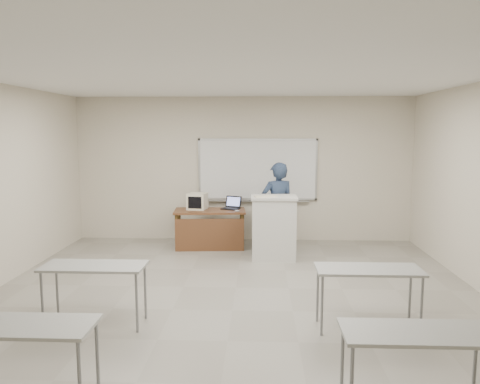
{
  "coord_description": "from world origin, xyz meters",
  "views": [
    {
      "loc": [
        0.34,
        -5.76,
        2.29
      ],
      "look_at": [
        0.01,
        2.2,
        1.25
      ],
      "focal_mm": 35.0,
      "sensor_mm": 36.0,
      "label": 1
    }
  ],
  "objects_px": {
    "whiteboard": "(258,170)",
    "laptop": "(231,206)",
    "crt_monitor": "(198,201)",
    "presenter": "(278,208)",
    "instructor_desk": "(209,222)",
    "podium": "(274,227)",
    "mouse": "(237,211)",
    "keyboard": "(266,196)"
  },
  "relations": [
    {
      "from": "instructor_desk",
      "to": "laptop",
      "type": "distance_m",
      "value": 0.55
    },
    {
      "from": "podium",
      "to": "keyboard",
      "type": "bearing_deg",
      "value": -141.68
    },
    {
      "from": "keyboard",
      "to": "mouse",
      "type": "bearing_deg",
      "value": 106.95
    },
    {
      "from": "whiteboard",
      "to": "laptop",
      "type": "height_order",
      "value": "whiteboard"
    },
    {
      "from": "whiteboard",
      "to": "podium",
      "type": "relative_size",
      "value": 2.17
    },
    {
      "from": "whiteboard",
      "to": "mouse",
      "type": "xyz_separation_m",
      "value": [
        -0.39,
        -0.87,
        -0.71
      ]
    },
    {
      "from": "whiteboard",
      "to": "podium",
      "type": "bearing_deg",
      "value": -78.4
    },
    {
      "from": "mouse",
      "to": "presenter",
      "type": "bearing_deg",
      "value": -27.63
    },
    {
      "from": "podium",
      "to": "laptop",
      "type": "bearing_deg",
      "value": 130.89
    },
    {
      "from": "crt_monitor",
      "to": "keyboard",
      "type": "height_order",
      "value": "keyboard"
    },
    {
      "from": "crt_monitor",
      "to": "mouse",
      "type": "relative_size",
      "value": 4.08
    },
    {
      "from": "instructor_desk",
      "to": "laptop",
      "type": "relative_size",
      "value": 4.19
    },
    {
      "from": "whiteboard",
      "to": "crt_monitor",
      "type": "bearing_deg",
      "value": -154.09
    },
    {
      "from": "podium",
      "to": "crt_monitor",
      "type": "distance_m",
      "value": 1.77
    },
    {
      "from": "crt_monitor",
      "to": "presenter",
      "type": "height_order",
      "value": "presenter"
    },
    {
      "from": "crt_monitor",
      "to": "whiteboard",
      "type": "bearing_deg",
      "value": 34.74
    },
    {
      "from": "crt_monitor",
      "to": "presenter",
      "type": "distance_m",
      "value": 1.63
    },
    {
      "from": "instructor_desk",
      "to": "podium",
      "type": "relative_size",
      "value": 1.21
    },
    {
      "from": "laptop",
      "to": "mouse",
      "type": "height_order",
      "value": "laptop"
    },
    {
      "from": "whiteboard",
      "to": "instructor_desk",
      "type": "height_order",
      "value": "whiteboard"
    },
    {
      "from": "crt_monitor",
      "to": "podium",
      "type": "bearing_deg",
      "value": -22.12
    },
    {
      "from": "laptop",
      "to": "crt_monitor",
      "type": "bearing_deg",
      "value": -152.95
    },
    {
      "from": "whiteboard",
      "to": "presenter",
      "type": "height_order",
      "value": "whiteboard"
    },
    {
      "from": "podium",
      "to": "crt_monitor",
      "type": "height_order",
      "value": "podium"
    },
    {
      "from": "whiteboard",
      "to": "crt_monitor",
      "type": "height_order",
      "value": "whiteboard"
    },
    {
      "from": "podium",
      "to": "laptop",
      "type": "distance_m",
      "value": 1.29
    },
    {
      "from": "instructor_desk",
      "to": "mouse",
      "type": "distance_m",
      "value": 0.6
    },
    {
      "from": "keyboard",
      "to": "podium",
      "type": "bearing_deg",
      "value": 18.87
    },
    {
      "from": "mouse",
      "to": "keyboard",
      "type": "distance_m",
      "value": 0.98
    },
    {
      "from": "crt_monitor",
      "to": "laptop",
      "type": "relative_size",
      "value": 1.21
    },
    {
      "from": "whiteboard",
      "to": "laptop",
      "type": "distance_m",
      "value": 1.0
    },
    {
      "from": "whiteboard",
      "to": "instructor_desk",
      "type": "relative_size",
      "value": 1.79
    },
    {
      "from": "podium",
      "to": "mouse",
      "type": "relative_size",
      "value": 11.61
    },
    {
      "from": "whiteboard",
      "to": "laptop",
      "type": "relative_size",
      "value": 7.49
    },
    {
      "from": "laptop",
      "to": "keyboard",
      "type": "distance_m",
      "value": 1.32
    },
    {
      "from": "whiteboard",
      "to": "podium",
      "type": "xyz_separation_m",
      "value": [
        0.3,
        -1.47,
        -0.91
      ]
    },
    {
      "from": "whiteboard",
      "to": "instructor_desk",
      "type": "xyz_separation_m",
      "value": [
        -0.94,
        -0.78,
        -0.94
      ]
    },
    {
      "from": "podium",
      "to": "crt_monitor",
      "type": "relative_size",
      "value": 2.85
    },
    {
      "from": "crt_monitor",
      "to": "laptop",
      "type": "xyz_separation_m",
      "value": [
        0.65,
        0.06,
        -0.1
      ]
    },
    {
      "from": "instructor_desk",
      "to": "whiteboard",
      "type": "bearing_deg",
      "value": 35.28
    },
    {
      "from": "whiteboard",
      "to": "presenter",
      "type": "xyz_separation_m",
      "value": [
        0.38,
        -1.0,
        -0.62
      ]
    },
    {
      "from": "mouse",
      "to": "crt_monitor",
      "type": "bearing_deg",
      "value": 142.35
    }
  ]
}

